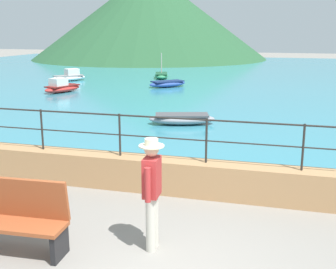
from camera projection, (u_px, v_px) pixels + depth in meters
promenade_wall at (206, 179)px, 8.84m from camera, size 20.00×0.56×0.70m
railing at (207, 132)px, 8.61m from camera, size 18.44×0.04×0.90m
lake_water at (268, 78)px, 30.10m from camera, size 64.00×44.32×0.06m
hill_main at (149, 15)px, 48.94m from camera, size 26.38×26.38×9.61m
bench_main at (13, 216)px, 6.60m from camera, size 1.73×0.65×1.13m
person_walking at (152, 188)px, 6.55m from camera, size 0.38×0.57×1.75m
boat_0 at (62, 87)px, 23.01m from camera, size 1.56×2.47×0.76m
boat_2 at (167, 84)px, 25.07m from camera, size 2.24×2.28×0.36m
boat_4 at (69, 77)px, 28.09m from camera, size 2.09×2.39×0.76m
boat_5 at (161, 75)px, 29.50m from camera, size 1.50×2.46×1.69m
boat_6 at (182, 119)px, 15.27m from camera, size 2.46×1.52×0.36m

